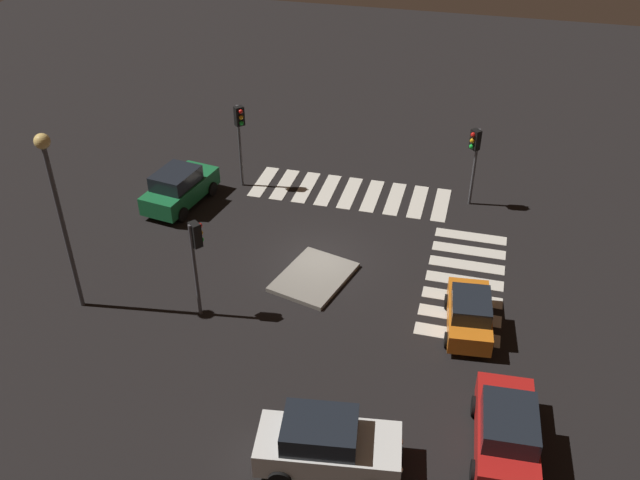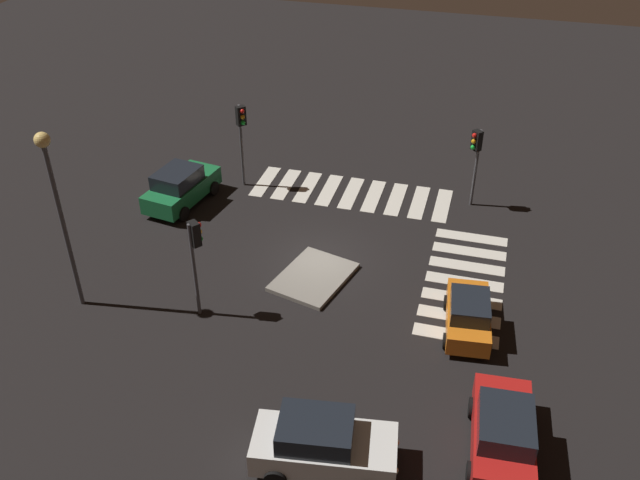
{
  "view_description": "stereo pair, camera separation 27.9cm",
  "coord_description": "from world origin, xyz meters",
  "px_view_note": "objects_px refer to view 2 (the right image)",
  "views": [
    {
      "loc": [
        -23.44,
        -6.16,
        17.28
      ],
      "look_at": [
        0.0,
        0.0,
        1.0
      ],
      "focal_mm": 38.34,
      "sensor_mm": 36.0,
      "label": 1
    },
    {
      "loc": [
        -23.37,
        -6.43,
        17.28
      ],
      "look_at": [
        0.0,
        0.0,
        1.0
      ],
      "focal_mm": 38.34,
      "sensor_mm": 36.0,
      "label": 2
    }
  ],
  "objects_px": {
    "traffic_light_north": "(241,126)",
    "street_lamp": "(55,192)",
    "car_red": "(503,432)",
    "car_white": "(322,445)",
    "traffic_light_east": "(476,150)",
    "car_green": "(181,187)",
    "traffic_light_west": "(195,246)",
    "traffic_island": "(314,277)",
    "car_orange": "(468,314)"
  },
  "relations": [
    {
      "from": "traffic_light_west",
      "to": "street_lamp",
      "type": "xyz_separation_m",
      "value": [
        -0.78,
        4.86,
        1.96
      ]
    },
    {
      "from": "car_white",
      "to": "traffic_light_north",
      "type": "xyz_separation_m",
      "value": [
        15.66,
        8.37,
        2.39
      ]
    },
    {
      "from": "traffic_island",
      "to": "traffic_light_west",
      "type": "bearing_deg",
      "value": 131.5
    },
    {
      "from": "car_orange",
      "to": "traffic_light_north",
      "type": "bearing_deg",
      "value": 49.57
    },
    {
      "from": "car_red",
      "to": "car_white",
      "type": "xyz_separation_m",
      "value": [
        -1.92,
        5.16,
        0.03
      ]
    },
    {
      "from": "street_lamp",
      "to": "traffic_light_north",
      "type": "bearing_deg",
      "value": -15.28
    },
    {
      "from": "car_white",
      "to": "traffic_light_east",
      "type": "height_order",
      "value": "traffic_light_east"
    },
    {
      "from": "car_green",
      "to": "car_red",
      "type": "relative_size",
      "value": 1.05
    },
    {
      "from": "traffic_light_west",
      "to": "car_orange",
      "type": "bearing_deg",
      "value": -43.85
    },
    {
      "from": "car_red",
      "to": "car_green",
      "type": "bearing_deg",
      "value": 50.99
    },
    {
      "from": "car_red",
      "to": "traffic_light_north",
      "type": "relative_size",
      "value": 0.99
    },
    {
      "from": "car_green",
      "to": "traffic_light_north",
      "type": "relative_size",
      "value": 1.04
    },
    {
      "from": "traffic_light_east",
      "to": "traffic_light_west",
      "type": "height_order",
      "value": "traffic_light_west"
    },
    {
      "from": "traffic_light_west",
      "to": "traffic_island",
      "type": "bearing_deg",
      "value": -11.56
    },
    {
      "from": "car_red",
      "to": "car_white",
      "type": "relative_size",
      "value": 0.95
    },
    {
      "from": "car_green",
      "to": "car_white",
      "type": "xyz_separation_m",
      "value": [
        -13.19,
        -10.72,
        -0.0
      ]
    },
    {
      "from": "traffic_island",
      "to": "traffic_light_west",
      "type": "xyz_separation_m",
      "value": [
        -3.19,
        3.61,
        3.04
      ]
    },
    {
      "from": "traffic_light_west",
      "to": "street_lamp",
      "type": "distance_m",
      "value": 5.3
    },
    {
      "from": "traffic_island",
      "to": "car_green",
      "type": "relative_size",
      "value": 0.87
    },
    {
      "from": "car_orange",
      "to": "car_red",
      "type": "bearing_deg",
      "value": -170.33
    },
    {
      "from": "traffic_island",
      "to": "car_green",
      "type": "distance_m",
      "value": 9.01
    },
    {
      "from": "car_green",
      "to": "street_lamp",
      "type": "relative_size",
      "value": 0.61
    },
    {
      "from": "car_green",
      "to": "traffic_light_west",
      "type": "relative_size",
      "value": 1.1
    },
    {
      "from": "traffic_light_north",
      "to": "street_lamp",
      "type": "bearing_deg",
      "value": -61.24
    },
    {
      "from": "car_orange",
      "to": "street_lamp",
      "type": "xyz_separation_m",
      "value": [
        -2.42,
        14.92,
        4.3
      ]
    },
    {
      "from": "traffic_island",
      "to": "car_red",
      "type": "xyz_separation_m",
      "value": [
        -7.04,
        -7.98,
        0.81
      ]
    },
    {
      "from": "traffic_island",
      "to": "traffic_light_east",
      "type": "height_order",
      "value": "traffic_light_east"
    },
    {
      "from": "traffic_light_east",
      "to": "car_green",
      "type": "bearing_deg",
      "value": -32.8
    },
    {
      "from": "car_orange",
      "to": "traffic_light_west",
      "type": "xyz_separation_m",
      "value": [
        -1.63,
        10.06,
        2.34
      ]
    },
    {
      "from": "traffic_island",
      "to": "car_orange",
      "type": "bearing_deg",
      "value": -103.61
    },
    {
      "from": "car_green",
      "to": "traffic_light_north",
      "type": "xyz_separation_m",
      "value": [
        2.47,
        -2.35,
        2.38
      ]
    },
    {
      "from": "car_red",
      "to": "traffic_light_east",
      "type": "xyz_separation_m",
      "value": [
        14.81,
        2.28,
        2.13
      ]
    },
    {
      "from": "car_green",
      "to": "traffic_light_west",
      "type": "height_order",
      "value": "traffic_light_west"
    },
    {
      "from": "car_orange",
      "to": "car_green",
      "type": "bearing_deg",
      "value": 62.12
    },
    {
      "from": "car_green",
      "to": "car_white",
      "type": "distance_m",
      "value": 17.0
    },
    {
      "from": "car_red",
      "to": "car_orange",
      "type": "distance_m",
      "value": 5.68
    },
    {
      "from": "traffic_island",
      "to": "car_red",
      "type": "bearing_deg",
      "value": -131.41
    },
    {
      "from": "car_white",
      "to": "traffic_light_west",
      "type": "xyz_separation_m",
      "value": [
        5.76,
        6.42,
        2.2
      ]
    },
    {
      "from": "car_green",
      "to": "traffic_light_north",
      "type": "height_order",
      "value": "traffic_light_north"
    },
    {
      "from": "car_green",
      "to": "car_orange",
      "type": "height_order",
      "value": "car_green"
    },
    {
      "from": "car_red",
      "to": "street_lamp",
      "type": "xyz_separation_m",
      "value": [
        3.06,
        16.45,
        4.18
      ]
    },
    {
      "from": "traffic_light_east",
      "to": "traffic_light_north",
      "type": "bearing_deg",
      "value": -41.93
    },
    {
      "from": "car_white",
      "to": "street_lamp",
      "type": "distance_m",
      "value": 13.01
    },
    {
      "from": "traffic_light_east",
      "to": "traffic_light_west",
      "type": "relative_size",
      "value": 0.97
    },
    {
      "from": "traffic_light_east",
      "to": "street_lamp",
      "type": "relative_size",
      "value": 0.54
    },
    {
      "from": "car_red",
      "to": "traffic_light_north",
      "type": "height_order",
      "value": "traffic_light_north"
    },
    {
      "from": "street_lamp",
      "to": "car_white",
      "type": "bearing_deg",
      "value": -113.81
    },
    {
      "from": "traffic_island",
      "to": "car_red",
      "type": "distance_m",
      "value": 10.67
    },
    {
      "from": "car_orange",
      "to": "street_lamp",
      "type": "relative_size",
      "value": 0.51
    },
    {
      "from": "car_white",
      "to": "traffic_light_west",
      "type": "bearing_deg",
      "value": 129.78
    }
  ]
}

